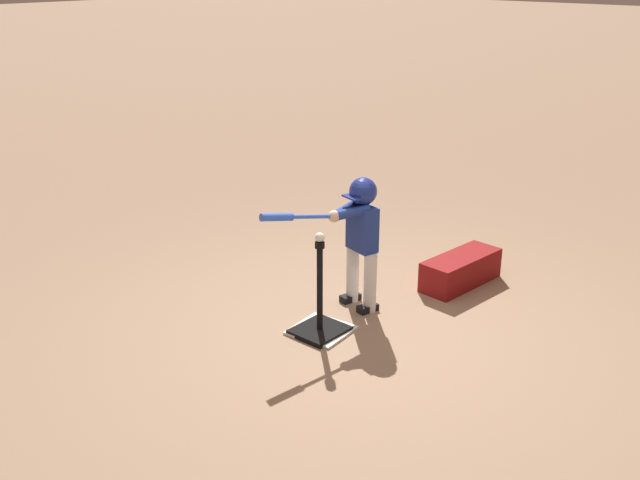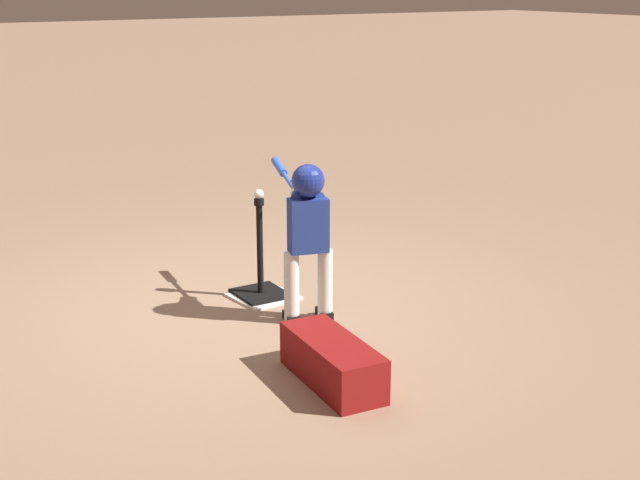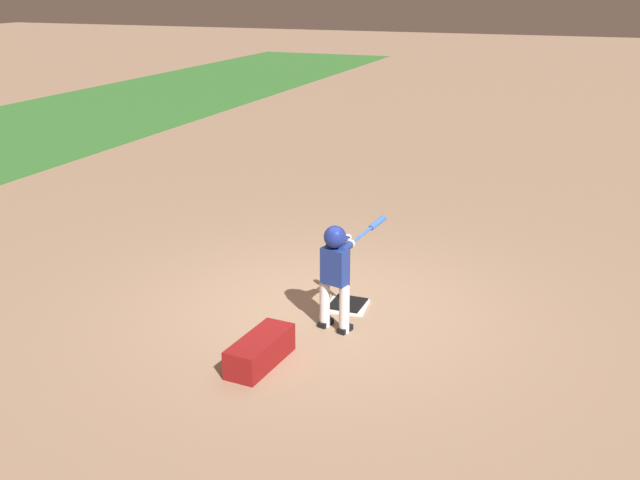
{
  "view_description": "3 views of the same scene",
  "coord_description": "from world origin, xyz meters",
  "px_view_note": "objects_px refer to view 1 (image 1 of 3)",
  "views": [
    {
      "loc": [
        4.17,
        3.28,
        2.82
      ],
      "look_at": [
        0.09,
        -0.31,
        0.76
      ],
      "focal_mm": 42.0,
      "sensor_mm": 36.0,
      "label": 1
    },
    {
      "loc": [
        -5.62,
        2.74,
        2.38
      ],
      "look_at": [
        -0.39,
        -0.45,
        0.57
      ],
      "focal_mm": 50.0,
      "sensor_mm": 36.0,
      "label": 2
    },
    {
      "loc": [
        -7.17,
        -2.75,
        3.5
      ],
      "look_at": [
        -0.06,
        0.0,
        0.83
      ],
      "focal_mm": 42.0,
      "sensor_mm": 36.0,
      "label": 3
    }
  ],
  "objects_px": {
    "batting_tee": "(320,319)",
    "equipment_bag": "(461,270)",
    "baseball": "(320,237)",
    "batter_child": "(359,227)"
  },
  "relations": [
    {
      "from": "batter_child",
      "to": "equipment_bag",
      "type": "bearing_deg",
      "value": 157.58
    },
    {
      "from": "baseball",
      "to": "equipment_bag",
      "type": "distance_m",
      "value": 1.75
    },
    {
      "from": "batting_tee",
      "to": "equipment_bag",
      "type": "xyz_separation_m",
      "value": [
        -1.58,
        0.34,
        0.02
      ]
    },
    {
      "from": "batter_child",
      "to": "equipment_bag",
      "type": "relative_size",
      "value": 1.37
    },
    {
      "from": "equipment_bag",
      "to": "batting_tee",
      "type": "bearing_deg",
      "value": -7.36
    },
    {
      "from": "batting_tee",
      "to": "batter_child",
      "type": "bearing_deg",
      "value": -172.43
    },
    {
      "from": "batter_child",
      "to": "batting_tee",
      "type": "bearing_deg",
      "value": 7.57
    },
    {
      "from": "batting_tee",
      "to": "baseball",
      "type": "bearing_deg",
      "value": 180.0
    },
    {
      "from": "equipment_bag",
      "to": "batter_child",
      "type": "bearing_deg",
      "value": -17.73
    },
    {
      "from": "batter_child",
      "to": "baseball",
      "type": "distance_m",
      "value": 0.59
    }
  ]
}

